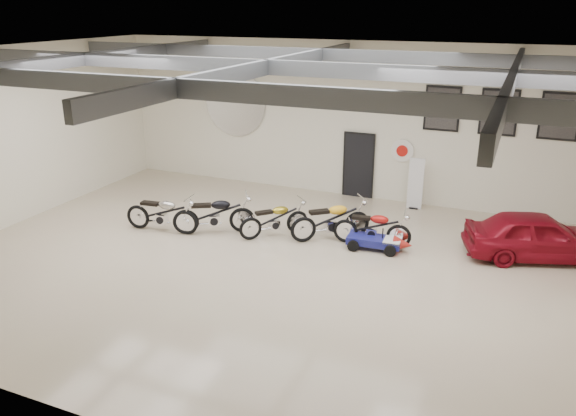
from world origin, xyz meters
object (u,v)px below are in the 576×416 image
at_px(motorcycle_red, 372,227).
at_px(go_kart, 380,239).
at_px(banner_stand, 416,182).
at_px(motorcycle_gold, 274,219).
at_px(motorcycle_black, 214,214).
at_px(motorcycle_silver, 161,213).
at_px(motorcycle_yellow, 331,219).
at_px(vintage_car, 538,236).

distance_m(motorcycle_red, go_kart, 0.40).
relative_size(banner_stand, motorcycle_gold, 0.87).
height_order(banner_stand, motorcycle_black, banner_stand).
distance_m(motorcycle_silver, motorcycle_red, 5.84).
height_order(motorcycle_red, go_kart, motorcycle_red).
xyz_separation_m(motorcycle_silver, motorcycle_yellow, (4.53, 1.32, 0.01)).
relative_size(motorcycle_red, vintage_car, 0.57).
relative_size(motorcycle_silver, motorcycle_gold, 1.09).
height_order(go_kart, vintage_car, vintage_car).
bearing_deg(motorcycle_red, motorcycle_black, -175.58).
height_order(motorcycle_gold, go_kart, motorcycle_gold).
bearing_deg(vintage_car, motorcycle_black, 83.19).
distance_m(banner_stand, go_kart, 3.56).
bearing_deg(go_kart, motorcycle_gold, -178.66).
relative_size(motorcycle_silver, motorcycle_black, 0.97).
height_order(banner_stand, vintage_car, banner_stand).
bearing_deg(go_kart, motorcycle_black, -174.68).
xyz_separation_m(motorcycle_black, motorcycle_gold, (1.63, 0.45, -0.07)).
relative_size(motorcycle_yellow, motorcycle_red, 1.10).
height_order(banner_stand, go_kart, banner_stand).
bearing_deg(motorcycle_yellow, motorcycle_silver, 157.49).
bearing_deg(motorcycle_black, motorcycle_gold, -13.33).
distance_m(motorcycle_black, motorcycle_red, 4.36).
bearing_deg(motorcycle_black, motorcycle_silver, 169.42).
bearing_deg(vintage_car, banner_stand, 36.39).
xyz_separation_m(banner_stand, vintage_car, (3.53, -2.48, -0.25)).
height_order(motorcycle_black, vintage_car, vintage_car).
relative_size(motorcycle_silver, go_kart, 1.26).
bearing_deg(vintage_car, motorcycle_yellow, 80.91).
bearing_deg(motorcycle_black, banner_stand, 12.73).
bearing_deg(motorcycle_yellow, go_kart, -45.89).
relative_size(banner_stand, motorcycle_silver, 0.79).
height_order(motorcycle_black, go_kart, motorcycle_black).
bearing_deg(motorcycle_red, banner_stand, 74.26).
bearing_deg(go_kart, motorcycle_yellow, 169.66).
relative_size(motorcycle_red, go_kart, 1.18).
height_order(motorcycle_black, motorcycle_gold, motorcycle_black).
xyz_separation_m(motorcycle_black, go_kart, (4.54, 0.68, -0.27)).
xyz_separation_m(banner_stand, motorcycle_silver, (-6.16, -4.66, -0.29)).
xyz_separation_m(motorcycle_black, vintage_car, (8.28, 1.71, 0.03)).
height_order(banner_stand, motorcycle_red, banner_stand).
bearing_deg(motorcycle_black, vintage_car, -17.04).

